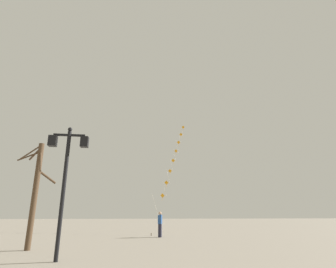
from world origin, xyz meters
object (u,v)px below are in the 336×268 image
Objects in this scene: twin_lantern_lamp_post at (66,165)px; kite_flyer at (160,224)px; kite_train at (172,163)px; bare_tree at (35,191)px.

twin_lantern_lamp_post reaches higher than kite_flyer.
kite_train reaches higher than kite_flyer.
kite_flyer is at bearing 64.87° from twin_lantern_lamp_post.
twin_lantern_lamp_post is 17.65m from kite_train.
kite_train reaches higher than bare_tree.
twin_lantern_lamp_post is 2.76× the size of kite_flyer.
kite_train is 2.45× the size of bare_tree.
twin_lantern_lamp_post is 10.85m from kite_flyer.
bare_tree is at bearing 121.90° from twin_lantern_lamp_post.
kite_flyer is (-1.88, -6.57, -5.54)m from kite_train.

